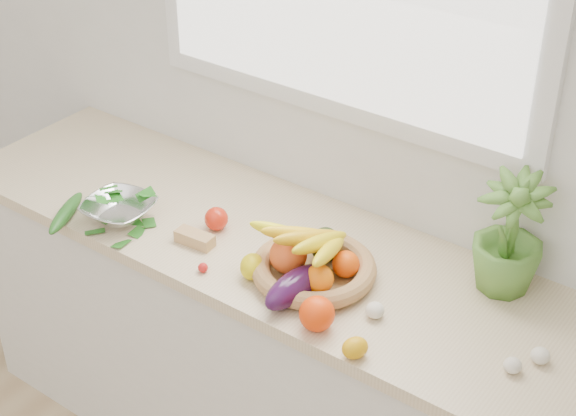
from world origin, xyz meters
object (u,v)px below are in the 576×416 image
Objects in this scene: apple at (216,219)px; eggplant at (294,287)px; fruit_basket at (313,262)px; potted_herb at (509,234)px; colander_with_spinach at (119,205)px; cucumber at (66,213)px.

apple is 0.41m from eggplant.
apple is 0.37m from fruit_basket.
fruit_basket reaches higher than eggplant.
potted_herb is 0.53m from fruit_basket.
colander_with_spinach reaches higher than apple.
eggplant is 0.65m from colander_with_spinach.
apple is 0.30× the size of cucumber.
fruit_basket reaches higher than colander_with_spinach.
potted_herb is at bearing 21.32° from cucumber.
eggplant is 0.58m from potted_herb.
potted_herb is 0.75× the size of fruit_basket.
cucumber is at bearing -150.37° from apple.
apple is at bearing -163.25° from potted_herb.
eggplant is at bearing 0.21° from colander_with_spinach.
potted_herb is (0.81, 0.24, 0.14)m from apple.
eggplant is 0.92× the size of cucumber.
eggplant is at bearing -80.60° from fruit_basket.
colander_with_spinach is at bearing -151.95° from apple.
fruit_basket reaches higher than cucumber.
cucumber is (-0.40, -0.23, -0.01)m from apple.
apple is 0.33× the size of eggplant.
apple is at bearing 176.05° from fruit_basket.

